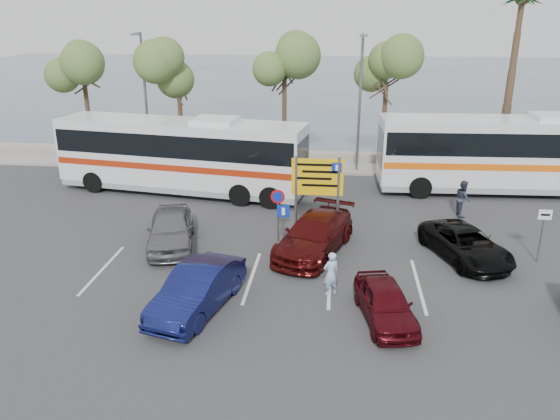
# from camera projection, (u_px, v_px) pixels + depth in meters

# --- Properties ---
(ground) EXTENTS (120.00, 120.00, 0.00)m
(ground) POSITION_uv_depth(u_px,v_px,m) (286.00, 267.00, 21.13)
(ground) COLOR #353537
(ground) RESTS_ON ground
(kerb_strip) EXTENTS (44.00, 2.40, 0.15)m
(kerb_strip) POSITION_uv_depth(u_px,v_px,m) (308.00, 168.00, 34.18)
(kerb_strip) COLOR gray
(kerb_strip) RESTS_ON ground
(seawall) EXTENTS (48.00, 0.80, 0.60)m
(seawall) POSITION_uv_depth(u_px,v_px,m) (310.00, 156.00, 35.97)
(seawall) COLOR gray
(seawall) RESTS_ON ground
(sea) EXTENTS (140.00, 140.00, 0.00)m
(sea) POSITION_uv_depth(u_px,v_px,m) (327.00, 81.00, 77.14)
(sea) COLOR #39485B
(sea) RESTS_ON ground
(tree_far_left) EXTENTS (3.20, 3.20, 7.60)m
(tree_far_left) POSITION_uv_depth(u_px,v_px,m) (82.00, 63.00, 33.44)
(tree_far_left) COLOR #382619
(tree_far_left) RESTS_ON kerb_strip
(tree_left) EXTENTS (3.20, 3.20, 7.20)m
(tree_left) POSITION_uv_depth(u_px,v_px,m) (178.00, 69.00, 32.95)
(tree_left) COLOR #382619
(tree_left) RESTS_ON kerb_strip
(tree_mid) EXTENTS (3.20, 3.20, 8.00)m
(tree_mid) POSITION_uv_depth(u_px,v_px,m) (285.00, 59.00, 32.06)
(tree_mid) COLOR #382619
(tree_mid) RESTS_ON kerb_strip
(tree_right) EXTENTS (3.20, 3.20, 7.40)m
(tree_right) POSITION_uv_depth(u_px,v_px,m) (387.00, 69.00, 31.62)
(tree_right) COLOR #382619
(tree_right) RESTS_ON kerb_strip
(palm_tree) EXTENTS (4.80, 4.80, 11.20)m
(palm_tree) POSITION_uv_depth(u_px,v_px,m) (522.00, 0.00, 29.64)
(palm_tree) COLOR #382619
(palm_tree) RESTS_ON kerb_strip
(street_lamp_left) EXTENTS (0.45, 1.15, 8.01)m
(street_lamp_left) POSITION_uv_depth(u_px,v_px,m) (145.00, 93.00, 33.18)
(street_lamp_left) COLOR slate
(street_lamp_left) RESTS_ON kerb_strip
(street_lamp_right) EXTENTS (0.45, 1.15, 8.01)m
(street_lamp_right) POSITION_uv_depth(u_px,v_px,m) (360.00, 97.00, 31.87)
(street_lamp_right) COLOR slate
(street_lamp_right) RESTS_ON kerb_strip
(direction_sign) EXTENTS (2.20, 0.12, 3.60)m
(direction_sign) POSITION_uv_depth(u_px,v_px,m) (317.00, 183.00, 23.18)
(direction_sign) COLOR slate
(direction_sign) RESTS_ON ground
(sign_no_stop) EXTENTS (0.60, 0.08, 2.35)m
(sign_no_stop) POSITION_uv_depth(u_px,v_px,m) (278.00, 207.00, 22.88)
(sign_no_stop) COLOR slate
(sign_no_stop) RESTS_ON ground
(sign_parking) EXTENTS (0.50, 0.07, 2.25)m
(sign_parking) POSITION_uv_depth(u_px,v_px,m) (283.00, 224.00, 21.39)
(sign_parking) COLOR slate
(sign_parking) RESTS_ON ground
(sign_taxi) EXTENTS (0.50, 0.07, 2.20)m
(sign_taxi) POSITION_uv_depth(u_px,v_px,m) (543.00, 229.00, 21.05)
(sign_taxi) COLOR slate
(sign_taxi) RESTS_ON ground
(lane_markings) EXTENTS (12.02, 4.20, 0.01)m
(lane_markings) POSITION_uv_depth(u_px,v_px,m) (253.00, 277.00, 20.32)
(lane_markings) COLOR silver
(lane_markings) RESTS_ON ground
(coach_bus_left) EXTENTS (13.64, 4.88, 4.16)m
(coach_bus_left) POSITION_uv_depth(u_px,v_px,m) (182.00, 158.00, 29.20)
(coach_bus_left) COLOR silver
(coach_bus_left) RESTS_ON ground
(coach_bus_right) EXTENTS (13.87, 3.51, 4.29)m
(coach_bus_right) POSITION_uv_depth(u_px,v_px,m) (509.00, 157.00, 29.14)
(coach_bus_right) COLOR silver
(coach_bus_right) RESTS_ON ground
(car_silver_a) EXTENTS (2.89, 4.87, 1.55)m
(car_silver_a) POSITION_uv_depth(u_px,v_px,m) (171.00, 228.00, 22.77)
(car_silver_a) COLOR slate
(car_silver_a) RESTS_ON ground
(car_blue) EXTENTS (2.62, 4.73, 1.48)m
(car_blue) POSITION_uv_depth(u_px,v_px,m) (197.00, 289.00, 17.88)
(car_blue) COLOR #0F154A
(car_blue) RESTS_ON ground
(car_maroon) EXTENTS (3.62, 5.63, 1.52)m
(car_maroon) POSITION_uv_depth(u_px,v_px,m) (314.00, 235.00, 22.17)
(car_maroon) COLOR #460C0B
(car_maroon) RESTS_ON ground
(car_red) EXTENTS (2.18, 3.86, 1.24)m
(car_red) POSITION_uv_depth(u_px,v_px,m) (385.00, 303.00, 17.30)
(car_red) COLOR #4C0A11
(car_red) RESTS_ON ground
(suv_black) EXTENTS (3.57, 4.99, 1.26)m
(suv_black) POSITION_uv_depth(u_px,v_px,m) (466.00, 244.00, 21.61)
(suv_black) COLOR black
(suv_black) RESTS_ON ground
(pedestrian_near) EXTENTS (0.70, 0.62, 1.60)m
(pedestrian_near) POSITION_uv_depth(u_px,v_px,m) (331.00, 274.00, 18.82)
(pedestrian_near) COLOR #9CB9E3
(pedestrian_near) RESTS_ON ground
(pedestrian_far) EXTENTS (0.68, 0.87, 1.76)m
(pedestrian_far) POSITION_uv_depth(u_px,v_px,m) (463.00, 198.00, 26.10)
(pedestrian_far) COLOR #2D3344
(pedestrian_far) RESTS_ON ground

